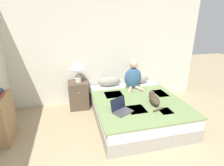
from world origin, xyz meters
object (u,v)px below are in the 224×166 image
table_lamp (77,66)px  cat_tabby (154,99)px  pillow_near (109,81)px  bookshelf (2,119)px  person_sitting (133,76)px  nightstand (79,95)px  laptop_open (121,109)px  pillow_far (138,79)px  bed (136,109)px

table_lamp → cat_tabby: bearing=-38.1°
pillow_near → bookshelf: bearing=-154.8°
person_sitting → cat_tabby: (0.13, -0.82, -0.20)m
table_lamp → nightstand: bearing=176.2°
cat_tabby → person_sitting: bearing=20.5°
person_sitting → cat_tabby: person_sitting is taller
cat_tabby → table_lamp: bearing=63.5°
nightstand → laptop_open: bearing=-61.3°
pillow_near → bookshelf: bookshelf is taller
person_sitting → pillow_far: bearing=49.3°
pillow_far → table_lamp: bearing=-177.5°
table_lamp → pillow_far: bearing=2.5°
laptop_open → bookshelf: bookshelf is taller
bed → table_lamp: 1.55m
pillow_near → pillow_far: same height
person_sitting → bookshelf: bearing=-165.2°
nightstand → table_lamp: (0.02, -0.00, 0.69)m
bed → bookshelf: size_ratio=2.41×
laptop_open → table_lamp: (-0.64, 1.20, 0.50)m
person_sitting → bookshelf: (-2.52, -0.67, -0.32)m
pillow_near → person_sitting: person_sitting is taller
bed → pillow_far: 0.98m
pillow_near → cat_tabby: 1.27m
bookshelf → bed: bearing=2.7°
pillow_far → nightstand: 1.50m
cat_tabby → bookshelf: size_ratio=0.69×
cat_tabby → table_lamp: 1.76m
bed → laptop_open: size_ratio=4.86×
pillow_far → pillow_near: bearing=180.0°
pillow_far → bookshelf: size_ratio=0.65×
pillow_near → nightstand: 0.78m
pillow_near → nightstand: (-0.74, -0.06, -0.25)m
bed → pillow_far: (0.37, 0.84, 0.34)m
table_lamp → bookshelf: table_lamp is taller
nightstand → person_sitting: bearing=-10.6°
pillow_near → laptop_open: bearing=-93.5°
cat_tabby → nightstand: (-1.35, 1.05, -0.22)m
pillow_far → table_lamp: table_lamp is taller
laptop_open → bookshelf: (-1.95, 0.31, -0.09)m
person_sitting → bed: bearing=-102.1°
nightstand → cat_tabby: bearing=-37.8°
bed → pillow_near: pillow_near is taller
bed → laptop_open: laptop_open is taller
bed → cat_tabby: (0.25, -0.26, 0.31)m
bed → person_sitting: 0.76m
pillow_near → person_sitting: 0.59m
cat_tabby → pillow_near: bearing=40.7°
bed → pillow_near: 0.98m
pillow_near → laptop_open: 1.27m
nightstand → bookshelf: 1.58m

